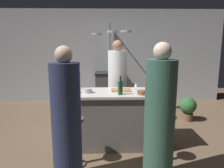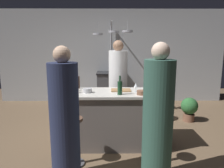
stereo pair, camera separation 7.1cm
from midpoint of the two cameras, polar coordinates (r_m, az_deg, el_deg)
The scene contains 21 objects.
ground_plane at distance 3.79m, azimuth 0.58°, elevation -15.48°, with size 9.00×9.00×0.00m, color brown.
back_wall at distance 6.26m, azimuth 0.13°, elevation 7.31°, with size 6.40×0.16×2.60m, color #B2B7BC.
kitchen_island at distance 3.61m, azimuth 0.59°, elevation -9.02°, with size 1.80×0.72×0.90m.
stove_range at distance 5.97m, azimuth 0.16°, elevation -1.12°, with size 0.80×0.64×0.89m.
chef at distance 4.31m, azimuth 2.06°, elevation -0.94°, with size 0.37×0.37×1.73m.
bar_stool_left at distance 3.10m, azimuth -9.38°, elevation -14.14°, with size 0.28×0.28×0.68m.
guest_left at distance 2.63m, azimuth -11.61°, elevation -9.69°, with size 0.35×0.35×1.65m.
bar_stool_right at distance 3.13m, azimuth 11.97°, elevation -13.96°, with size 0.28×0.28×0.68m.
guest_right at distance 2.62m, azimuth 12.74°, elevation -9.39°, with size 0.36×0.36×1.69m.
overhead_pot_rack at distance 5.32m, azimuth 0.56°, elevation 10.79°, with size 0.88×1.43×2.17m.
potted_plant at distance 5.00m, azimuth 20.10°, elevation -5.92°, with size 0.36×0.36×0.52m.
cutting_board at distance 3.57m, azimuth 2.93°, elevation -1.62°, with size 0.32×0.22×0.02m, color #997047.
pepper_mill at distance 3.77m, azimuth -8.32°, elevation 0.42°, with size 0.05×0.05×0.21m, color #382319.
wine_bottle_rose at distance 3.41m, azimuth -10.76°, elevation -0.69°, with size 0.07×0.07×0.29m.
wine_bottle_green at distance 3.28m, azimuth 2.71°, elevation -0.93°, with size 0.07×0.07×0.29m.
wine_bottle_amber at distance 3.56m, azimuth -11.33°, elevation 0.15°, with size 0.07×0.07×0.33m.
wine_glass_near_right_guest at distance 3.60m, azimuth 11.66°, elevation -0.17°, with size 0.07×0.07×0.15m.
wine_glass_by_chef at distance 3.48m, azimuth 6.91°, elevation -0.41°, with size 0.07×0.07×0.15m.
wine_glass_near_left_guest at distance 3.41m, azimuth 11.97°, elevation -0.79°, with size 0.07×0.07×0.15m.
mixing_bowl_wooden at distance 3.33m, azimuth 8.48°, elevation -2.25°, with size 0.15×0.15×0.06m, color brown.
mixing_bowl_steel at distance 3.44m, azimuth -5.90°, elevation -1.71°, with size 0.14×0.14×0.07m, color #B7B7BC.
Camera 2 is at (-0.03, -3.40, 1.67)m, focal length 34.67 mm.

